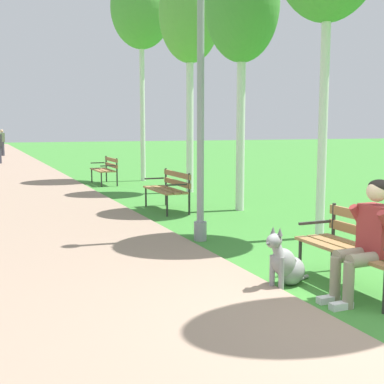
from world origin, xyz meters
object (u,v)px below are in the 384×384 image
at_px(dog_grey, 286,264).
at_px(birch_tree_third, 242,7).
at_px(lamp_post_near, 201,100).
at_px(birch_tree_fourth, 190,16).
at_px(pedestrian_further_distant, 2,143).
at_px(park_bench_near, 361,243).
at_px(park_bench_far, 106,168).
at_px(birch_tree_fifth, 141,9).
at_px(person_seated_on_near_bench, 368,236).
at_px(park_bench_mid, 169,187).

distance_m(dog_grey, birch_tree_third, 6.60).
relative_size(lamp_post_near, birch_tree_fourth, 0.70).
xyz_separation_m(birch_tree_third, pedestrian_further_distant, (-3.73, 23.67, -3.39)).
bearing_deg(park_bench_near, birch_tree_fourth, 79.79).
bearing_deg(park_bench_far, birch_tree_fifth, 21.35).
xyz_separation_m(park_bench_near, lamp_post_near, (-0.64, 2.88, 1.67)).
height_order(park_bench_near, birch_tree_fifth, birch_tree_fifth).
bearing_deg(park_bench_far, pedestrian_further_distant, 97.27).
distance_m(person_seated_on_near_bench, lamp_post_near, 3.58).
bearing_deg(birch_tree_fourth, park_bench_mid, -121.04).
distance_m(person_seated_on_near_bench, birch_tree_fifth, 13.20).
xyz_separation_m(park_bench_far, birch_tree_fourth, (1.67, -2.84, 4.17)).
xyz_separation_m(birch_tree_fourth, birch_tree_fifth, (-0.27, 3.39, 0.86)).
distance_m(park_bench_far, birch_tree_third, 7.26).
xyz_separation_m(person_seated_on_near_bench, dog_grey, (-0.49, 0.72, -0.42)).
bearing_deg(park_bench_near, pedestrian_further_distant, 94.73).
relative_size(park_bench_mid, park_bench_far, 1.00).
height_order(park_bench_near, park_bench_mid, same).
bearing_deg(pedestrian_further_distant, birch_tree_fourth, -79.17).
bearing_deg(lamp_post_near, park_bench_mid, 79.12).
bearing_deg(pedestrian_further_distant, person_seated_on_near_bench, -85.73).
bearing_deg(dog_grey, birch_tree_fifth, 80.33).
bearing_deg(person_seated_on_near_bench, lamp_post_near, 97.61).
bearing_deg(park_bench_far, park_bench_mid, -89.30).
distance_m(park_bench_near, birch_tree_fifth, 12.93).
bearing_deg(birch_tree_fourth, park_bench_near, -100.21).
height_order(park_bench_mid, pedestrian_further_distant, pedestrian_further_distant).
distance_m(park_bench_near, person_seated_on_near_bench, 0.43).
bearing_deg(pedestrian_further_distant, birch_tree_fifth, -77.95).
distance_m(park_bench_far, lamp_post_near, 8.59).
bearing_deg(pedestrian_further_distant, lamp_post_near, -86.15).
height_order(person_seated_on_near_bench, birch_tree_fourth, birch_tree_fourth).
bearing_deg(park_bench_mid, birch_tree_fourth, 58.96).
distance_m(park_bench_mid, lamp_post_near, 3.41).
height_order(park_bench_mid, dog_grey, park_bench_mid).
bearing_deg(dog_grey, person_seated_on_near_bench, -55.39).
relative_size(park_bench_near, dog_grey, 1.89).
bearing_deg(person_seated_on_near_bench, park_bench_mid, 88.78).
bearing_deg(park_bench_mid, park_bench_far, 90.70).
xyz_separation_m(birch_tree_third, birch_tree_fifth, (-0.08, 6.61, 1.31)).
height_order(lamp_post_near, birch_tree_fifth, birch_tree_fifth).
xyz_separation_m(park_bench_far, person_seated_on_near_bench, (-0.06, -11.64, 0.17)).
bearing_deg(pedestrian_further_distant, birch_tree_third, -81.06).
relative_size(lamp_post_near, birch_tree_third, 0.77).
height_order(park_bench_mid, birch_tree_third, birch_tree_third).
xyz_separation_m(park_bench_near, birch_tree_fifth, (1.25, 11.85, 5.02)).
height_order(birch_tree_third, birch_tree_fourth, birch_tree_fourth).
bearing_deg(person_seated_on_near_bench, birch_tree_fifth, 83.16).
bearing_deg(park_bench_mid, dog_grey, -96.57).
relative_size(park_bench_near, person_seated_on_near_bench, 1.20).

